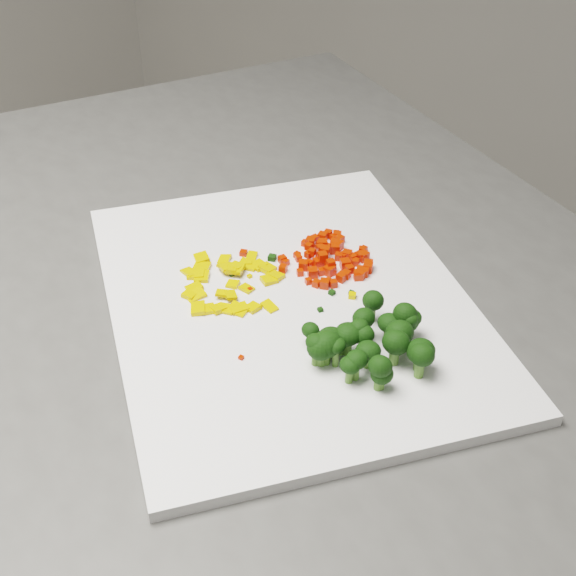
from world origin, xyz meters
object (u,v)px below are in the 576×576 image
Objects in this scene: cutting_board at (288,301)px; counter_block at (271,560)px; broccoli_pile at (359,333)px; pepper_pile at (231,279)px; carrot_pile at (324,250)px.

counter_block is at bearing 158.62° from cutting_board.
cutting_board is 0.11m from broccoli_pile.
broccoli_pile is (0.10, -0.03, 0.03)m from cutting_board.
cutting_board is at bearing 20.61° from pepper_pile.
cutting_board is at bearing -82.13° from carrot_pile.
carrot_pile is at bearing 63.73° from pepper_pile.
carrot_pile is (-0.01, 0.07, 0.02)m from cutting_board.
pepper_pile is 0.15m from broccoli_pile.
counter_block is 0.47m from pepper_pile.
broccoli_pile is at bearing -3.14° from pepper_pile.
carrot_pile is 0.14m from broccoli_pile.
carrot_pile is (0.03, 0.05, 0.47)m from counter_block.
carrot_pile is at bearing 97.87° from cutting_board.
cutting_board is at bearing -21.38° from counter_block.
counter_block is at bearing -123.63° from carrot_pile.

